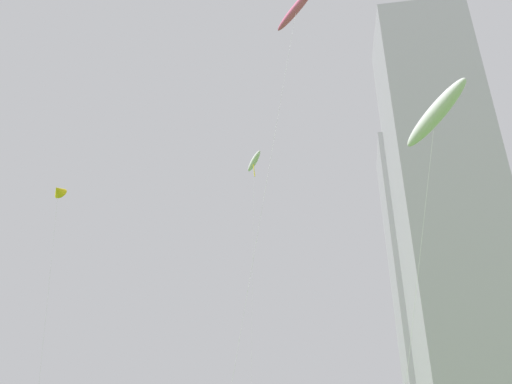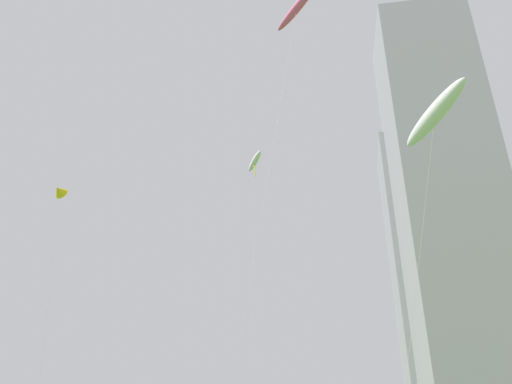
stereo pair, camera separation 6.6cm
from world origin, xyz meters
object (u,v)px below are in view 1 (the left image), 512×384
(kite_flying_3, at_px, (297,8))
(distant_highrise_0, at_px, (423,271))
(kite_flying_4, at_px, (435,114))
(distant_highrise_1, at_px, (445,191))
(kite_flying_1, at_px, (58,191))
(kite_flying_2, at_px, (254,162))

(kite_flying_3, bearing_deg, distant_highrise_0, 68.99)
(kite_flying_3, relative_size, kite_flying_4, 2.41)
(distant_highrise_0, bearing_deg, kite_flying_3, -101.28)
(distant_highrise_0, height_order, distant_highrise_1, distant_highrise_1)
(kite_flying_1, bearing_deg, kite_flying_2, 27.97)
(kite_flying_1, bearing_deg, distant_highrise_1, 48.00)
(kite_flying_2, distance_m, distant_highrise_1, 80.28)
(kite_flying_2, relative_size, kite_flying_3, 0.90)
(kite_flying_2, xyz_separation_m, kite_flying_4, (8.73, -33.04, -16.36))
(kite_flying_2, bearing_deg, kite_flying_1, -152.03)
(distant_highrise_0, relative_size, distant_highrise_1, 0.73)
(kite_flying_4, distance_m, distant_highrise_0, 123.02)
(kite_flying_2, bearing_deg, distant_highrise_1, 53.25)
(kite_flying_1, height_order, kite_flying_4, kite_flying_1)
(kite_flying_2, bearing_deg, kite_flying_4, -75.20)
(kite_flying_3, height_order, distant_highrise_0, distant_highrise_0)
(kite_flying_1, xyz_separation_m, kite_flying_2, (18.01, 9.57, 8.09))
(kite_flying_2, distance_m, kite_flying_3, 21.14)
(kite_flying_3, bearing_deg, kite_flying_2, 101.83)
(kite_flying_2, bearing_deg, kite_flying_3, -78.17)
(kite_flying_1, relative_size, kite_flying_3, 0.65)
(kite_flying_2, relative_size, distant_highrise_0, 0.38)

